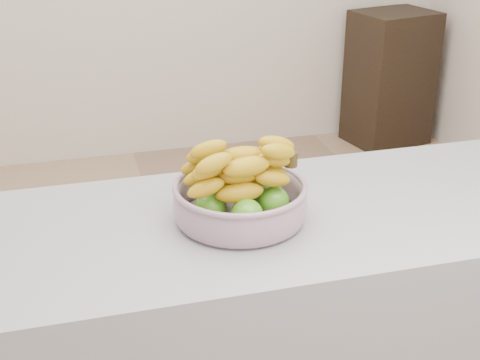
% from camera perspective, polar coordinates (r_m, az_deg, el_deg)
% --- Properties ---
extents(ground, '(4.00, 4.00, 0.00)m').
position_cam_1_polar(ground, '(2.61, -3.68, -14.16)').
color(ground, '#9E7E61').
rests_on(ground, ground).
extents(cabinet, '(0.55, 0.47, 0.85)m').
position_cam_1_polar(cabinet, '(4.45, 12.66, 8.44)').
color(cabinet, black).
rests_on(cabinet, ground).
extents(fruit_bowl, '(0.31, 0.31, 0.18)m').
position_cam_1_polar(fruit_bowl, '(1.54, -0.00, -1.36)').
color(fruit_bowl, '#A9B9CB').
rests_on(fruit_bowl, counter).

